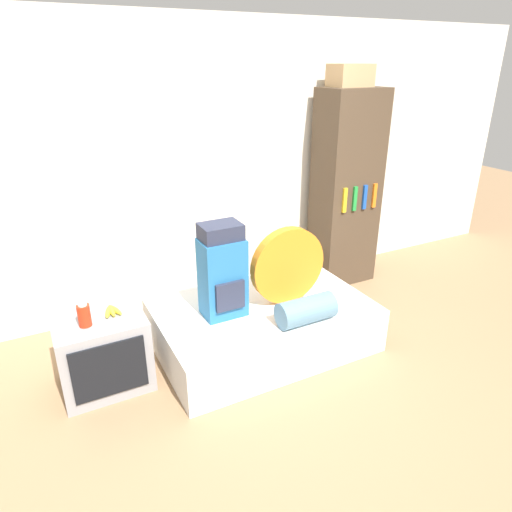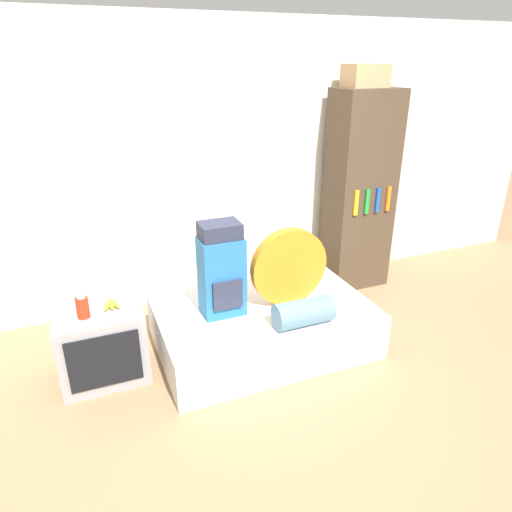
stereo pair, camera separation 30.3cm
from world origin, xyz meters
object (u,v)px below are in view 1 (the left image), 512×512
Objects in this scene: sleeping_roll at (306,310)px; canister at (84,315)px; backpack at (223,272)px; tent_bag at (288,265)px; bookshelf at (346,190)px; television at (103,352)px; cardboard_box at (350,75)px.

canister is (-1.53, 0.40, 0.16)m from sleeping_roll.
backpack is at bearing 0.32° from canister.
bookshelf is (1.16, 0.78, 0.30)m from tent_bag.
tent_bag is at bearing 82.74° from sleeping_roll.
sleeping_roll is 0.73× the size of television.
television is at bearing 162.44° from sleeping_roll.
sleeping_roll is 1.52m from television.
sleeping_roll is 1.59m from canister.
canister is at bearing 165.26° from sleeping_roll.
television is 2.82m from bookshelf.
canister reaches higher than television.
canister reaches higher than sleeping_roll.
sleeping_roll is (0.51, -0.41, -0.26)m from backpack.
cardboard_box is at bearing 35.85° from tent_bag.
television is (-0.93, 0.05, -0.46)m from backpack.
backpack is 0.38× the size of bookshelf.
cardboard_box is at bearing 16.05° from canister.
television is 3.59× the size of canister.
tent_bag is at bearing -3.67° from television.
canister is 2.85m from bookshelf.
cardboard_box is (-0.02, 0.04, 1.10)m from bookshelf.
backpack reaches higher than canister.
backpack reaches higher than tent_bag.
bookshelf is at bearing -61.86° from cardboard_box.
bookshelf reaches higher than canister.
cardboard_box is at bearing 44.97° from sleeping_roll.
sleeping_roll is at bearing -17.56° from television.
backpack is 1.03m from canister.
bookshelf is (1.71, 0.73, 0.26)m from backpack.
cardboard_box is (1.18, 1.18, 1.61)m from sleeping_roll.
cardboard_box is (2.62, 0.73, 1.81)m from television.
sleeping_roll is (-0.05, -0.36, -0.22)m from tent_bag.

